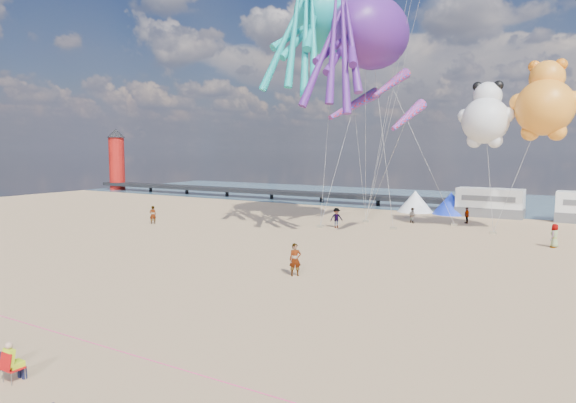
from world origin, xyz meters
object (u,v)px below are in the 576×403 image
object	(u,v)px
tent_blue	(451,203)
windsock_left	(354,105)
tent_white	(415,201)
kite_octopus_purple	(371,33)
beachgoer_0	(555,236)
beachgoer_2	(337,218)
sandbag_e	(366,221)
beachgoer_3	(467,215)
kite_octopus_teal	(336,20)
windsock_right	(408,116)
sandbag_b	(393,228)
beachgoer_1	(412,215)
motorhome_0	(490,203)
sandbag_c	(493,233)
kite_panda	(485,121)
kite_teddy_orange	(545,107)
windsock_mid	(391,84)
standing_person	(295,260)
beachgoer_5	(153,215)
lighthouse	(117,164)
sandbag_d	(454,225)
sandbag_a	(320,226)

from	to	relation	value
tent_blue	windsock_left	world-z (taller)	windsock_left
tent_white	kite_octopus_purple	bearing A→B (deg)	-88.32
beachgoer_0	beachgoer_2	size ratio (longest dim) A/B	0.96
sandbag_e	beachgoer_3	bearing A→B (deg)	26.67
kite_octopus_teal	windsock_right	xyz separation A→B (m)	(8.78, -5.51, -9.32)
sandbag_b	windsock_left	world-z (taller)	windsock_left
beachgoer_0	sandbag_b	world-z (taller)	beachgoer_0
beachgoer_3	tent_white	bearing A→B (deg)	-168.22
beachgoer_1	windsock_left	size ratio (longest dim) A/B	0.20
motorhome_0	sandbag_c	world-z (taller)	motorhome_0
motorhome_0	kite_panda	distance (m)	13.91
beachgoer_2	sandbag_e	bearing A→B (deg)	38.69
sandbag_e	kite_panda	size ratio (longest dim) A/B	0.08
kite_teddy_orange	windsock_mid	xyz separation A→B (m)	(-12.19, -1.76, 2.41)
standing_person	beachgoer_5	xyz separation A→B (m)	(-21.76, 10.25, -0.07)
beachgoer_1	kite_octopus_purple	xyz separation A→B (m)	(-1.98, -6.43, 16.22)
beachgoer_5	windsock_left	size ratio (longest dim) A/B	0.23
kite_panda	tent_blue	bearing A→B (deg)	116.62
tent_white	kite_octopus_teal	bearing A→B (deg)	-106.05
kite_octopus_teal	windsock_right	world-z (taller)	kite_octopus_teal
lighthouse	beachgoer_3	world-z (taller)	lighthouse
kite_panda	kite_teddy_orange	bearing A→B (deg)	4.09
sandbag_b	windsock_right	bearing A→B (deg)	-62.11
beachgoer_3	windsock_left	size ratio (longest dim) A/B	0.21
lighthouse	sandbag_d	size ratio (longest dim) A/B	18.00
sandbag_c	windsock_right	distance (m)	13.09
tent_blue	sandbag_b	bearing A→B (deg)	-97.77
beachgoer_0	beachgoer_1	size ratio (longest dim) A/B	1.17
beachgoer_1	sandbag_e	world-z (taller)	beachgoer_1
kite_octopus_purple	kite_panda	world-z (taller)	kite_octopus_purple
beachgoer_5	sandbag_b	bearing A→B (deg)	149.62
beachgoer_1	sandbag_b	distance (m)	4.71
windsock_left	tent_blue	bearing A→B (deg)	80.18
beachgoer_5	sandbag_c	distance (m)	30.86
kite_teddy_orange	windsock_right	size ratio (longest dim) A/B	1.79
sandbag_e	kite_teddy_orange	bearing A→B (deg)	-2.13
windsock_right	kite_teddy_orange	bearing A→B (deg)	56.40
beachgoer_3	sandbag_d	bearing A→B (deg)	-51.87
motorhome_0	kite_panda	bearing A→B (deg)	-83.64
kite_teddy_orange	sandbag_b	bearing A→B (deg)	169.44
sandbag_e	kite_octopus_purple	world-z (taller)	kite_octopus_purple
standing_person	sandbag_b	bearing A→B (deg)	53.37
tent_blue	windsock_left	xyz separation A→B (m)	(-5.26, -14.56, 9.84)
tent_white	beachgoer_5	bearing A→B (deg)	-130.23
lighthouse	sandbag_d	xyz separation A→B (m)	(60.37, -12.45, -4.39)
beachgoer_1	beachgoer_0	bearing A→B (deg)	179.50
tent_blue	kite_panda	world-z (taller)	kite_panda
standing_person	motorhome_0	bearing A→B (deg)	41.98
motorhome_0	sandbag_b	world-z (taller)	motorhome_0
sandbag_a	windsock_mid	distance (m)	14.14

